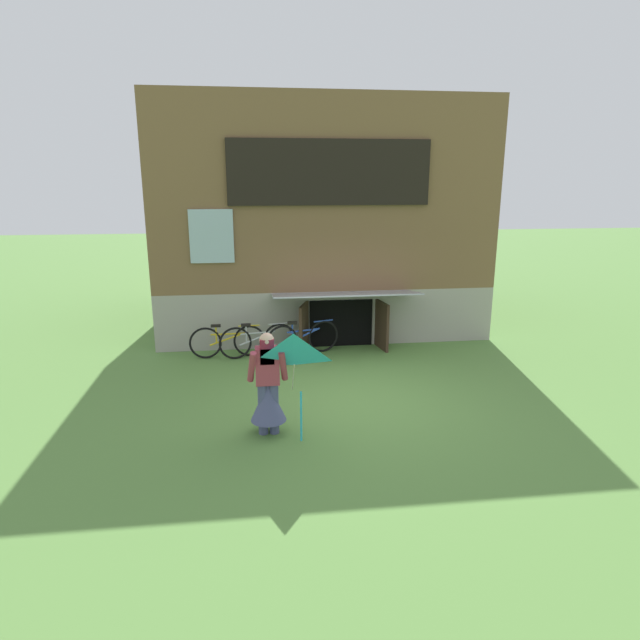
{
  "coord_description": "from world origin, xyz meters",
  "views": [
    {
      "loc": [
        -1.64,
        -8.41,
        3.62
      ],
      "look_at": [
        -0.48,
        0.75,
        1.2
      ],
      "focal_mm": 30.27,
      "sensor_mm": 36.0,
      "label": 1
    }
  ],
  "objects_px": {
    "person": "(268,392)",
    "bicycle_silver": "(257,340)",
    "bicycle_yellow": "(227,341)",
    "bicycle_blue": "(303,338)",
    "kite": "(294,361)"
  },
  "relations": [
    {
      "from": "person",
      "to": "bicycle_silver",
      "type": "bearing_deg",
      "value": 76.77
    },
    {
      "from": "kite",
      "to": "bicycle_silver",
      "type": "distance_m",
      "value": 4.17
    },
    {
      "from": "bicycle_blue",
      "to": "bicycle_silver",
      "type": "bearing_deg",
      "value": 164.32
    },
    {
      "from": "person",
      "to": "bicycle_yellow",
      "type": "relative_size",
      "value": 0.97
    },
    {
      "from": "kite",
      "to": "bicycle_yellow",
      "type": "bearing_deg",
      "value": 104.73
    },
    {
      "from": "person",
      "to": "bicycle_silver",
      "type": "xyz_separation_m",
      "value": [
        -0.11,
        3.57,
        -0.29
      ]
    },
    {
      "from": "person",
      "to": "kite",
      "type": "xyz_separation_m",
      "value": [
        0.34,
        -0.48,
        0.62
      ]
    },
    {
      "from": "bicycle_silver",
      "to": "kite",
      "type": "bearing_deg",
      "value": -94.81
    },
    {
      "from": "bicycle_silver",
      "to": "person",
      "type": "bearing_deg",
      "value": -99.44
    },
    {
      "from": "bicycle_blue",
      "to": "bicycle_yellow",
      "type": "bearing_deg",
      "value": 162.03
    },
    {
      "from": "kite",
      "to": "bicycle_yellow",
      "type": "xyz_separation_m",
      "value": [
        -1.08,
        4.1,
        -0.92
      ]
    },
    {
      "from": "person",
      "to": "bicycle_blue",
      "type": "relative_size",
      "value": 0.97
    },
    {
      "from": "person",
      "to": "kite",
      "type": "relative_size",
      "value": 0.97
    },
    {
      "from": "kite",
      "to": "bicycle_blue",
      "type": "bearing_deg",
      "value": 83.02
    },
    {
      "from": "bicycle_blue",
      "to": "person",
      "type": "bearing_deg",
      "value": -120.27
    }
  ]
}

